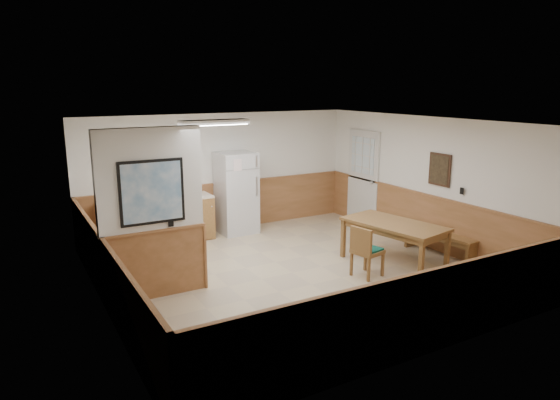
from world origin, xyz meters
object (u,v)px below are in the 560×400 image
refrigerator (236,193)px  soap_bottle (114,198)px  dining_table (394,228)px  dining_chair (364,248)px  fire_extinguisher (194,186)px  dining_bench (440,238)px

refrigerator → soap_bottle: 2.49m
dining_table → dining_chair: bearing=-175.6°
dining_table → fire_extinguisher: bearing=116.1°
dining_bench → dining_chair: bearing=-179.9°
dining_table → dining_chair: dining_chair is taller
dining_table → fire_extinguisher: (-2.46, 3.18, 0.43)m
fire_extinguisher → dining_chair: bearing=-68.3°
dining_table → dining_chair: size_ratio=2.24×
dining_bench → refrigerator: bearing=124.8°
dining_bench → fire_extinguisher: bearing=132.7°
dining_table → dining_bench: (1.05, -0.09, -0.32)m
refrigerator → fire_extinguisher: size_ratio=3.96×
fire_extinguisher → dining_table: bearing=-56.0°
dining_table → soap_bottle: bearing=130.4°
dining_bench → dining_chair: size_ratio=1.75×
dining_table → soap_bottle: soap_bottle is taller
dining_table → fire_extinguisher: size_ratio=4.39×
dining_table → soap_bottle: 5.15m
fire_extinguisher → refrigerator: bearing=-7.6°
dining_bench → soap_bottle: soap_bottle is taller
soap_bottle → dining_chair: bearing=-46.6°
dining_chair → soap_bottle: bearing=121.3°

